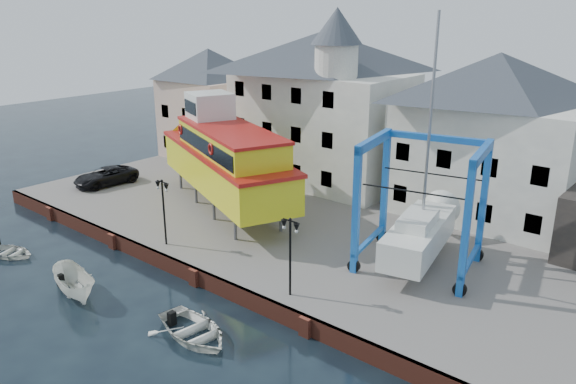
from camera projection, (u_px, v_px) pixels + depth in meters
The scene contains 14 objects.
ground at pixel (195, 285), 31.80m from camera, with size 140.00×140.00×0.00m, color black.
hardstanding at pixel (313, 222), 39.65m from camera, with size 44.00×22.00×1.00m, color slate.
quay_wall at pixel (196, 276), 31.72m from camera, with size 44.00×0.47×1.00m.
building_pink at pixel (210, 103), 53.94m from camera, with size 8.00×7.00×10.30m.
building_white_main at pixel (322, 105), 45.85m from camera, with size 14.00×8.30×14.00m.
building_white_right at pixel (492, 137), 38.06m from camera, with size 12.00×8.00×11.20m.
lamp_post_left at pixel (163, 196), 33.80m from camera, with size 1.12×0.32×4.20m.
lamp_post_right at pixel (290, 237), 27.70m from camera, with size 1.12×0.32×4.20m.
tour_boat at pixel (220, 155), 40.67m from camera, with size 18.72×11.31×8.05m.
travel_lift at pixel (423, 223), 31.84m from camera, with size 7.36×9.46×13.86m.
van at pixel (106, 176), 46.23m from camera, with size 2.39×5.18×1.44m, color black.
motorboat_a at pixel (77, 296), 30.63m from camera, with size 1.64×4.36×1.69m, color white.
motorboat_b at pixel (194, 337), 26.80m from camera, with size 3.28×4.60×0.95m, color white.
motorboat_d at pixel (9, 256), 35.56m from camera, with size 2.48×3.47×0.72m, color white.
Camera 1 is at (22.36, -18.49, 15.01)m, focal length 35.00 mm.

